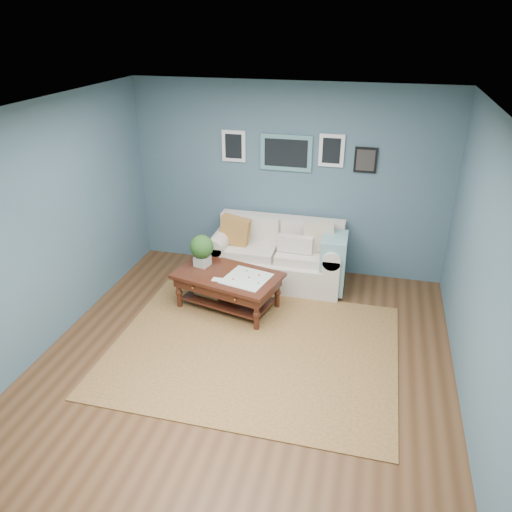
% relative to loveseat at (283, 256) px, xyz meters
% --- Properties ---
extents(room_shell, '(5.00, 5.02, 2.70)m').
position_rel_loveseat_xyz_m(room_shell, '(-0.05, -1.97, 0.96)').
color(room_shell, brown).
rests_on(room_shell, ground).
extents(area_rug, '(3.22, 2.57, 0.01)m').
position_rel_loveseat_xyz_m(area_rug, '(0.00, -1.70, -0.39)').
color(area_rug, brown).
rests_on(area_rug, ground).
extents(loveseat, '(1.89, 0.86, 0.97)m').
position_rel_loveseat_xyz_m(loveseat, '(0.00, 0.00, 0.00)').
color(loveseat, beige).
rests_on(loveseat, ground).
extents(coffee_table, '(1.45, 1.05, 0.92)m').
position_rel_loveseat_xyz_m(coffee_table, '(-0.61, -0.87, 0.01)').
color(coffee_table, '#38120E').
rests_on(coffee_table, ground).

